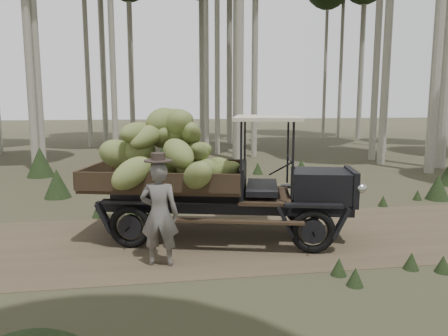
{
  "coord_description": "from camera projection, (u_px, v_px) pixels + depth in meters",
  "views": [
    {
      "loc": [
        -1.6,
        -8.58,
        2.84
      ],
      "look_at": [
        -0.17,
        0.22,
        1.46
      ],
      "focal_mm": 35.0,
      "sensor_mm": 36.0,
      "label": 1
    }
  ],
  "objects": [
    {
      "name": "dirt_track",
      "position": [
        234.0,
        239.0,
        9.06
      ],
      "size": [
        70.0,
        4.0,
        0.01
      ],
      "primitive_type": "cube",
      "color": "brown",
      "rests_on": "ground"
    },
    {
      "name": "undergrowth",
      "position": [
        149.0,
        282.0,
        5.63
      ],
      "size": [
        20.56,
        22.84,
        1.36
      ],
      "color": "#233319",
      "rests_on": "ground"
    },
    {
      "name": "farmer",
      "position": [
        159.0,
        213.0,
        7.5
      ],
      "size": [
        0.74,
        0.57,
        1.97
      ],
      "rotation": [
        0.0,
        0.0,
        2.93
      ],
      "color": "#625E59",
      "rests_on": "ground"
    },
    {
      "name": "ground",
      "position": [
        234.0,
        239.0,
        9.06
      ],
      "size": [
        120.0,
        120.0,
        0.0
      ],
      "primitive_type": "plane",
      "color": "#473D2B",
      "rests_on": "ground"
    },
    {
      "name": "banana_truck",
      "position": [
        195.0,
        163.0,
        9.0
      ],
      "size": [
        5.78,
        3.18,
        2.77
      ],
      "rotation": [
        0.0,
        0.0,
        -0.25
      ],
      "color": "black",
      "rests_on": "ground"
    }
  ]
}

